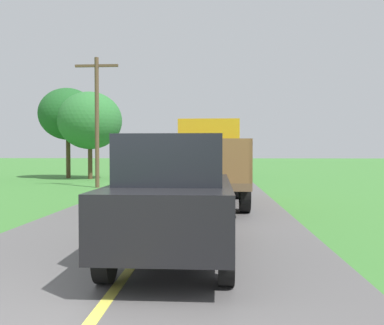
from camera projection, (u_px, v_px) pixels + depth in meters
name	position (u px, v px, depth m)	size (l,w,h in m)	color
centre_line	(90.00, 323.00, 4.04)	(0.14, 108.00, 0.01)	#E0D64C
banana_truck_near	(209.00, 160.00, 13.78)	(2.38, 5.82, 2.80)	#2D2D30
banana_truck_far	(212.00, 155.00, 28.75)	(2.38, 5.81, 2.80)	#2D2D30
utility_pole_roadside	(97.00, 117.00, 19.97)	(2.11, 0.20, 6.31)	brown
roadside_tree_near_left	(90.00, 121.00, 26.14)	(4.05, 4.05, 5.54)	#4C3823
roadside_tree_mid_right	(68.00, 114.00, 27.07)	(3.78, 3.78, 5.92)	#4C3823
following_car	(175.00, 196.00, 6.41)	(1.74, 4.10, 1.92)	black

